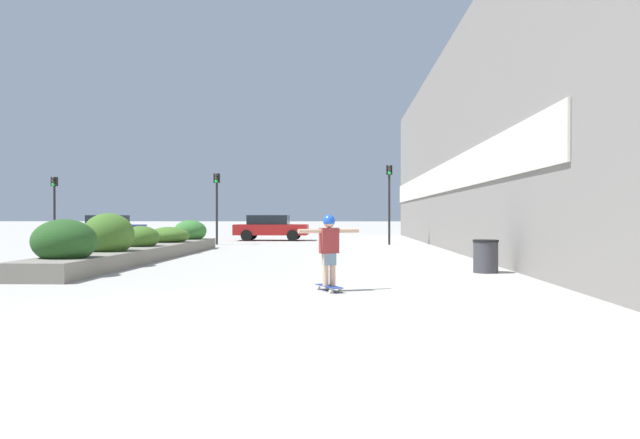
% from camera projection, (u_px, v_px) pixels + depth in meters
% --- Properties ---
extents(ground_plane, '(300.00, 300.00, 0.00)m').
position_uv_depth(ground_plane, '(185.00, 330.00, 6.89)').
color(ground_plane, '#A3A099').
extents(building_wall_right, '(0.67, 41.93, 8.42)m').
position_uv_depth(building_wall_right, '(466.00, 140.00, 21.00)').
color(building_wall_right, gray).
rests_on(building_wall_right, ground_plane).
extents(planter_box, '(1.58, 13.54, 1.46)m').
position_uv_depth(planter_box, '(142.00, 244.00, 18.06)').
color(planter_box, slate).
rests_on(planter_box, ground_plane).
extents(skateboard, '(0.54, 0.77, 0.10)m').
position_uv_depth(skateboard, '(329.00, 287.00, 10.42)').
color(skateboard, navy).
rests_on(skateboard, ground_plane).
extents(skateboarder, '(1.12, 0.63, 1.31)m').
position_uv_depth(skateboarder, '(329.00, 243.00, 10.42)').
color(skateboarder, tan).
rests_on(skateboarder, skateboard).
extents(trash_bin, '(0.62, 0.62, 0.80)m').
position_uv_depth(trash_bin, '(486.00, 256.00, 13.84)').
color(trash_bin, '#38383D').
rests_on(trash_bin, ground_plane).
extents(car_leftmost, '(4.13, 2.02, 1.44)m').
position_uv_depth(car_leftmost, '(271.00, 227.00, 32.41)').
color(car_leftmost, maroon).
rests_on(car_leftmost, ground_plane).
extents(car_center_left, '(3.90, 1.86, 1.44)m').
position_uv_depth(car_center_left, '(109.00, 227.00, 34.67)').
color(car_center_left, navy).
rests_on(car_center_left, ground_plane).
extents(traffic_light_left, '(0.28, 0.30, 3.45)m').
position_uv_depth(traffic_light_left, '(217.00, 196.00, 27.65)').
color(traffic_light_left, black).
rests_on(traffic_light_left, ground_plane).
extents(traffic_light_right, '(0.28, 0.30, 3.85)m').
position_uv_depth(traffic_light_right, '(389.00, 191.00, 27.59)').
color(traffic_light_right, black).
rests_on(traffic_light_right, ground_plane).
extents(traffic_light_far_left, '(0.28, 0.30, 3.33)m').
position_uv_depth(traffic_light_far_left, '(54.00, 198.00, 28.31)').
color(traffic_light_far_left, black).
rests_on(traffic_light_far_left, ground_plane).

